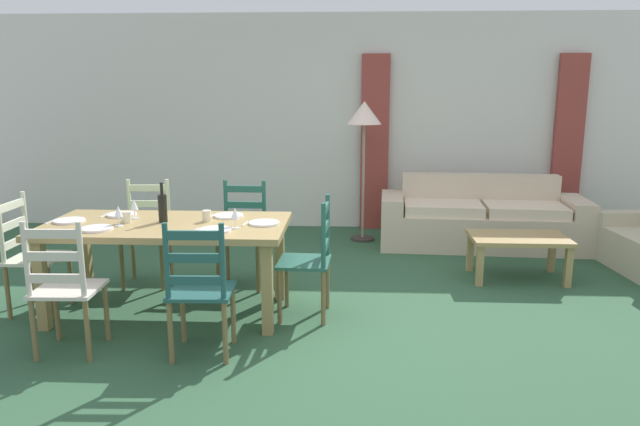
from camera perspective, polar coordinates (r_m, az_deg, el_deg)
The scene contains 32 objects.
ground_plane at distance 4.75m, azimuth 0.03°, elevation -10.39°, with size 9.60×9.60×0.02m, color #2C5236.
wall_far at distance 7.71m, azimuth 1.27°, elevation 8.66°, with size 9.60×0.16×2.70m, color silver.
curtain_panel_left at distance 7.59m, azimuth 5.26°, elevation 6.67°, with size 0.35×0.08×2.20m, color brown.
curtain_panel_right at distance 8.05m, azimuth 22.69°, elevation 6.10°, with size 0.35×0.08×2.20m, color brown.
dining_table at distance 4.86m, azimuth -14.51°, elevation -1.93°, with size 1.90×0.96×0.75m.
dining_chair_near_left at distance 4.38m, azimuth -23.30°, elevation -6.58°, with size 0.43×0.41×0.96m.
dining_chair_near_right at distance 4.08m, azimuth -11.46°, elevation -7.20°, with size 0.43×0.41×0.96m.
dining_chair_far_left at distance 5.73m, azimuth -16.26°, elevation -1.84°, with size 0.45×0.43×0.96m.
dining_chair_far_right at distance 5.49m, azimuth -7.41°, elevation -2.05°, with size 0.44×0.42×0.96m.
dining_chair_head_west at distance 5.34m, azimuth -26.02°, elevation -3.60°, with size 0.40×0.42×0.96m.
dining_chair_head_east at distance 4.69m, azimuth -0.90°, elevation -4.38°, with size 0.42×0.44×0.96m.
dinner_plate_near_left at distance 4.77m, azimuth -20.63°, elevation -1.41°, with size 0.24×0.24×0.02m, color white.
fork_near_left at distance 4.83m, azimuth -22.26°, elevation -1.44°, with size 0.02×0.17×0.01m, color silver.
dinner_plate_near_right at distance 4.48m, azimuth -10.02°, elevation -1.62°, with size 0.24×0.24×0.02m, color white.
fork_near_right at distance 4.52m, azimuth -11.87°, elevation -1.66°, with size 0.02×0.17×0.01m, color silver.
dinner_plate_far_left at distance 5.22m, azimuth -18.48°, elevation -0.15°, with size 0.24×0.24×0.02m, color white.
fork_far_left at distance 5.27m, azimuth -19.99°, elevation -0.19°, with size 0.02×0.17×0.01m, color silver.
dinner_plate_far_right at distance 4.96m, azimuth -8.75°, elevation -0.26°, with size 0.24×0.24×0.02m, color white.
fork_far_right at distance 4.99m, azimuth -10.43°, elevation -0.31°, with size 0.02×0.17×0.01m, color silver.
dinner_plate_head_west at distance 5.12m, azimuth -22.92°, elevation -0.69°, with size 0.24×0.24×0.02m, color white.
fork_head_west at distance 5.19m, azimuth -24.41°, elevation -0.73°, with size 0.02×0.17×0.01m, color silver.
dinner_plate_head_east at distance 4.66m, azimuth -5.39°, elevation -0.96°, with size 0.24×0.24×0.02m, color white.
fork_head_east at distance 4.69m, azimuth -7.20°, elevation -1.01°, with size 0.02×0.17×0.01m, color silver.
wine_bottle at distance 4.86m, azimuth -14.87°, elevation 0.52°, with size 0.07×0.07×0.32m.
wine_glass_near_left at distance 4.81m, azimuth -18.79°, elevation 0.08°, with size 0.06×0.06×0.16m.
wine_glass_near_right at distance 4.53m, azimuth -8.16°, elevation -0.10°, with size 0.06×0.06×0.16m.
wine_glass_far_left at distance 5.05m, azimuth -17.41°, elevation 0.71°, with size 0.06×0.06×0.16m.
coffee_cup_primary at distance 4.81m, azimuth -10.82°, elevation -0.27°, with size 0.07×0.07×0.09m, color beige.
coffee_cup_secondary at distance 4.93m, azimuth -18.06°, elevation -0.38°, with size 0.07×0.07×0.09m, color beige.
couch at distance 7.08m, azimuth 15.17°, elevation -0.72°, with size 2.32×0.93×0.80m.
coffee_table at distance 5.94m, azimuth 18.49°, elevation -2.71°, with size 0.90×0.56×0.42m.
standing_lamp at distance 6.95m, azimuth 4.26°, elevation 8.76°, with size 0.40×0.40×1.64m.
Camera 1 is at (0.22, -4.39, 1.80)m, focal length 33.35 mm.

